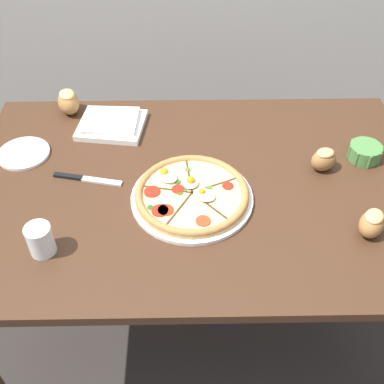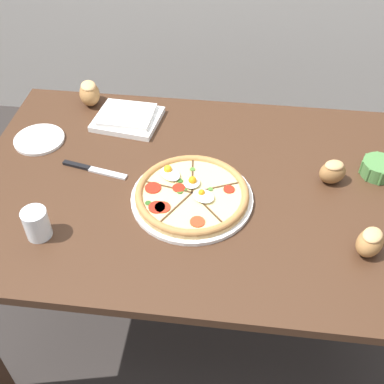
{
  "view_description": "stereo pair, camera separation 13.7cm",
  "coord_description": "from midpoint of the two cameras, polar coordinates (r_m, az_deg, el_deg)",
  "views": [
    {
      "loc": [
        -0.03,
        -1.05,
        1.71
      ],
      "look_at": [
        -0.02,
        -0.07,
        0.76
      ],
      "focal_mm": 45.0,
      "sensor_mm": 36.0,
      "label": 1
    },
    {
      "loc": [
        0.1,
        -1.05,
        1.71
      ],
      "look_at": [
        -0.02,
        -0.07,
        0.76
      ],
      "focal_mm": 45.0,
      "sensor_mm": 36.0,
      "label": 2
    }
  ],
  "objects": [
    {
      "name": "bread_piece_mid",
      "position": [
        1.78,
        -16.64,
        10.15
      ],
      "size": [
        0.1,
        0.12,
        0.09
      ],
      "rotation": [
        0.0,
        0.0,
        1.94
      ],
      "color": "#A3703D",
      "rests_on": "dining_table"
    },
    {
      "name": "pizza",
      "position": [
        1.38,
        -2.88,
        -0.45
      ],
      "size": [
        0.35,
        0.35,
        0.05
      ],
      "color": "white",
      "rests_on": "dining_table"
    },
    {
      "name": "knife_main",
      "position": [
        1.5,
        -14.96,
        1.38
      ],
      "size": [
        0.21,
        0.06,
        0.01
      ],
      "rotation": [
        0.0,
        0.0,
        -0.21
      ],
      "color": "silver",
      "rests_on": "dining_table"
    },
    {
      "name": "bread_piece_near",
      "position": [
        1.34,
        17.85,
        -3.66
      ],
      "size": [
        0.1,
        0.11,
        0.08
      ],
      "rotation": [
        0.0,
        0.0,
        0.97
      ],
      "color": "#A3703D",
      "rests_on": "dining_table"
    },
    {
      "name": "bread_piece_far",
      "position": [
        1.5,
        12.87,
        3.7
      ],
      "size": [
        0.1,
        0.09,
        0.07
      ],
      "rotation": [
        0.0,
        0.0,
        0.38
      ],
      "color": "olive",
      "rests_on": "dining_table"
    },
    {
      "name": "side_saucer",
      "position": [
        1.65,
        -21.61,
        4.17
      ],
      "size": [
        0.16,
        0.16,
        0.01
      ],
      "color": "white",
      "rests_on": "dining_table"
    },
    {
      "name": "napkin_folded",
      "position": [
        1.68,
        -11.86,
        7.84
      ],
      "size": [
        0.24,
        0.21,
        0.04
      ],
      "rotation": [
        0.0,
        0.0,
        -0.14
      ],
      "color": "white",
      "rests_on": "dining_table"
    },
    {
      "name": "ground_plane",
      "position": [
        2.01,
        -1.59,
        -14.55
      ],
      "size": [
        12.0,
        12.0,
        0.0
      ],
      "primitive_type": "plane",
      "color": "#2D2826"
    },
    {
      "name": "water_glass",
      "position": [
        1.32,
        -20.39,
        -5.63
      ],
      "size": [
        0.07,
        0.07,
        0.09
      ],
      "color": "white",
      "rests_on": "dining_table"
    },
    {
      "name": "dining_table",
      "position": [
        1.5,
        -2.06,
        -1.75
      ],
      "size": [
        1.38,
        0.91,
        0.73
      ],
      "color": "#422819",
      "rests_on": "ground_plane"
    },
    {
      "name": "ramekin_bowl",
      "position": [
        1.58,
        17.52,
        4.47
      ],
      "size": [
        0.11,
        0.11,
        0.05
      ],
      "color": "#4C8442",
      "rests_on": "dining_table"
    }
  ]
}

